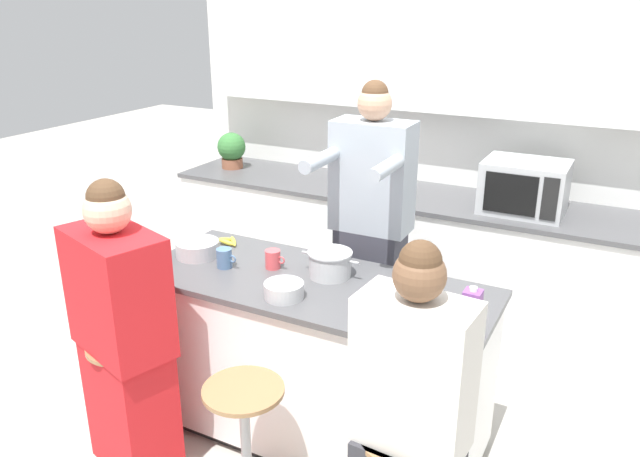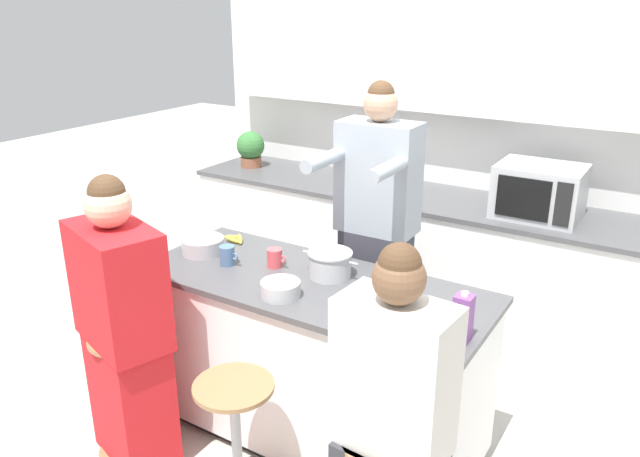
{
  "view_description": "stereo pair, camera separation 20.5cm",
  "coord_description": "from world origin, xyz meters",
  "px_view_note": "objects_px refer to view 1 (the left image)",
  "views": [
    {
      "loc": [
        1.29,
        -2.38,
        2.16
      ],
      "look_at": [
        0.0,
        0.07,
        1.13
      ],
      "focal_mm": 35.0,
      "sensor_mm": 36.0,
      "label": 1
    },
    {
      "loc": [
        1.47,
        -2.28,
        2.16
      ],
      "look_at": [
        0.0,
        0.07,
        1.13
      ],
      "focal_mm": 35.0,
      "sensor_mm": 36.0,
      "label": 2
    }
  ],
  "objects_px": {
    "fruit_bowl": "(198,248)",
    "potted_plant": "(232,149)",
    "bar_stool_leftmost": "(131,401)",
    "coffee_cup_far": "(224,258)",
    "bar_stool_center": "(246,452)",
    "coffee_cup_near": "(273,259)",
    "person_seated_near": "(409,441)",
    "kitchen_island": "(313,360)",
    "cooking_pot": "(330,264)",
    "banana_bunch": "(228,241)",
    "person_wrapped_blanket": "(124,342)",
    "person_cooking": "(370,247)",
    "microwave": "(524,187)",
    "juice_carton": "(471,313)"
  },
  "relations": [
    {
      "from": "bar_stool_leftmost",
      "to": "person_seated_near",
      "type": "bearing_deg",
      "value": -0.93
    },
    {
      "from": "bar_stool_leftmost",
      "to": "person_seated_near",
      "type": "height_order",
      "value": "person_seated_near"
    },
    {
      "from": "person_seated_near",
      "to": "coffee_cup_far",
      "type": "xyz_separation_m",
      "value": [
        -1.19,
        0.54,
        0.28
      ]
    },
    {
      "from": "coffee_cup_far",
      "to": "juice_carton",
      "type": "xyz_separation_m",
      "value": [
        1.27,
        -0.09,
        0.05
      ]
    },
    {
      "from": "person_cooking",
      "to": "potted_plant",
      "type": "xyz_separation_m",
      "value": [
        -1.53,
        0.87,
        0.2
      ]
    },
    {
      "from": "bar_stool_center",
      "to": "juice_carton",
      "type": "xyz_separation_m",
      "value": [
        0.79,
        0.46,
        0.65
      ]
    },
    {
      "from": "person_wrapped_blanket",
      "to": "coffee_cup_near",
      "type": "height_order",
      "value": "person_wrapped_blanket"
    },
    {
      "from": "juice_carton",
      "to": "person_cooking",
      "type": "bearing_deg",
      "value": 136.91
    },
    {
      "from": "bar_stool_leftmost",
      "to": "coffee_cup_far",
      "type": "bearing_deg",
      "value": 67.47
    },
    {
      "from": "person_cooking",
      "to": "person_wrapped_blanket",
      "type": "height_order",
      "value": "person_cooking"
    },
    {
      "from": "coffee_cup_near",
      "to": "coffee_cup_far",
      "type": "bearing_deg",
      "value": -154.15
    },
    {
      "from": "person_seated_near",
      "to": "juice_carton",
      "type": "distance_m",
      "value": 0.57
    },
    {
      "from": "banana_bunch",
      "to": "juice_carton",
      "type": "bearing_deg",
      "value": -13.83
    },
    {
      "from": "kitchen_island",
      "to": "bar_stool_center",
      "type": "relative_size",
      "value": 2.64
    },
    {
      "from": "person_seated_near",
      "to": "potted_plant",
      "type": "height_order",
      "value": "person_seated_near"
    },
    {
      "from": "bar_stool_leftmost",
      "to": "coffee_cup_far",
      "type": "relative_size",
      "value": 5.94
    },
    {
      "from": "potted_plant",
      "to": "coffee_cup_far",
      "type": "bearing_deg",
      "value": -56.12
    },
    {
      "from": "bar_stool_leftmost",
      "to": "juice_carton",
      "type": "relative_size",
      "value": 3.09
    },
    {
      "from": "cooking_pot",
      "to": "banana_bunch",
      "type": "xyz_separation_m",
      "value": [
        -0.68,
        0.11,
        -0.04
      ]
    },
    {
      "from": "bar_stool_center",
      "to": "potted_plant",
      "type": "height_order",
      "value": "potted_plant"
    },
    {
      "from": "fruit_bowl",
      "to": "coffee_cup_far",
      "type": "bearing_deg",
      "value": -15.22
    },
    {
      "from": "bar_stool_center",
      "to": "person_seated_near",
      "type": "distance_m",
      "value": 0.78
    },
    {
      "from": "cooking_pot",
      "to": "coffee_cup_far",
      "type": "bearing_deg",
      "value": -163.3
    },
    {
      "from": "person_wrapped_blanket",
      "to": "microwave",
      "type": "xyz_separation_m",
      "value": [
        1.37,
        1.97,
        0.41
      ]
    },
    {
      "from": "person_wrapped_blanket",
      "to": "person_cooking",
      "type": "bearing_deg",
      "value": 75.46
    },
    {
      "from": "bar_stool_center",
      "to": "cooking_pot",
      "type": "xyz_separation_m",
      "value": [
        0.04,
        0.71,
        0.61
      ]
    },
    {
      "from": "fruit_bowl",
      "to": "coffee_cup_far",
      "type": "xyz_separation_m",
      "value": [
        0.21,
        -0.06,
        0.01
      ]
    },
    {
      "from": "fruit_bowl",
      "to": "potted_plant",
      "type": "xyz_separation_m",
      "value": [
        -0.77,
        1.41,
        0.16
      ]
    },
    {
      "from": "banana_bunch",
      "to": "coffee_cup_near",
      "type": "bearing_deg",
      "value": -22.04
    },
    {
      "from": "coffee_cup_near",
      "to": "person_seated_near",
      "type": "bearing_deg",
      "value": -33.7
    },
    {
      "from": "kitchen_island",
      "to": "person_cooking",
      "type": "bearing_deg",
      "value": 83.38
    },
    {
      "from": "cooking_pot",
      "to": "banana_bunch",
      "type": "height_order",
      "value": "cooking_pot"
    },
    {
      "from": "cooking_pot",
      "to": "coffee_cup_near",
      "type": "height_order",
      "value": "cooking_pot"
    },
    {
      "from": "bar_stool_leftmost",
      "to": "person_cooking",
      "type": "bearing_deg",
      "value": 55.86
    },
    {
      "from": "fruit_bowl",
      "to": "kitchen_island",
      "type": "bearing_deg",
      "value": -0.29
    },
    {
      "from": "fruit_bowl",
      "to": "juice_carton",
      "type": "bearing_deg",
      "value": -5.72
    },
    {
      "from": "bar_stool_center",
      "to": "coffee_cup_far",
      "type": "bearing_deg",
      "value": 130.68
    },
    {
      "from": "person_wrapped_blanket",
      "to": "microwave",
      "type": "relative_size",
      "value": 3.01
    },
    {
      "from": "kitchen_island",
      "to": "cooking_pot",
      "type": "distance_m",
      "value": 0.51
    },
    {
      "from": "bar_stool_leftmost",
      "to": "bar_stool_center",
      "type": "distance_m",
      "value": 0.69
    },
    {
      "from": "cooking_pot",
      "to": "bar_stool_leftmost",
      "type": "bearing_deg",
      "value": -137.32
    },
    {
      "from": "bar_stool_center",
      "to": "coffee_cup_far",
      "type": "distance_m",
      "value": 0.94
    },
    {
      "from": "fruit_bowl",
      "to": "person_cooking",
      "type": "bearing_deg",
      "value": 35.48
    },
    {
      "from": "bar_stool_center",
      "to": "kitchen_island",
      "type": "bearing_deg",
      "value": 90.0
    },
    {
      "from": "bar_stool_center",
      "to": "banana_bunch",
      "type": "height_order",
      "value": "banana_bunch"
    },
    {
      "from": "bar_stool_leftmost",
      "to": "potted_plant",
      "type": "bearing_deg",
      "value": 111.18
    },
    {
      "from": "cooking_pot",
      "to": "banana_bunch",
      "type": "relative_size",
      "value": 2.25
    },
    {
      "from": "cooking_pot",
      "to": "banana_bunch",
      "type": "bearing_deg",
      "value": 171.0
    },
    {
      "from": "person_cooking",
      "to": "potted_plant",
      "type": "height_order",
      "value": "person_cooking"
    },
    {
      "from": "cooking_pot",
      "to": "potted_plant",
      "type": "relative_size",
      "value": 1.13
    }
  ]
}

